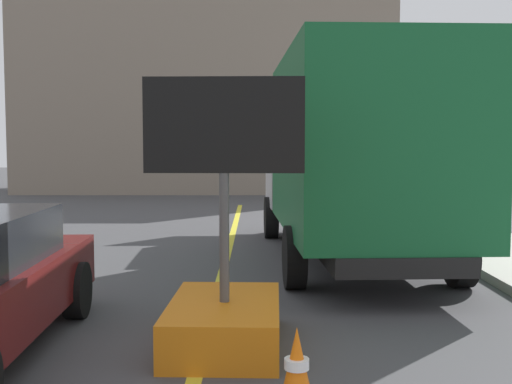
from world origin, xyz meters
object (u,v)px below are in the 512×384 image
arrow_board_trailer (227,298)px  box_truck (354,155)px  highway_guide_sign (383,95)px  traffic_cone_mid_lane (299,371)px

arrow_board_trailer → box_truck: box_truck is taller
highway_guide_sign → box_truck: bearing=-105.1°
highway_guide_sign → traffic_cone_mid_lane: highway_guide_sign is taller
box_truck → traffic_cone_mid_lane: box_truck is taller
box_truck → arrow_board_trailer: bearing=-113.1°
highway_guide_sign → traffic_cone_mid_lane: size_ratio=7.57×
highway_guide_sign → traffic_cone_mid_lane: 13.55m
arrow_board_trailer → box_truck: (1.96, 4.59, 1.37)m
arrow_board_trailer → box_truck: bearing=66.9°
arrow_board_trailer → traffic_cone_mid_lane: (0.63, -1.60, -0.16)m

